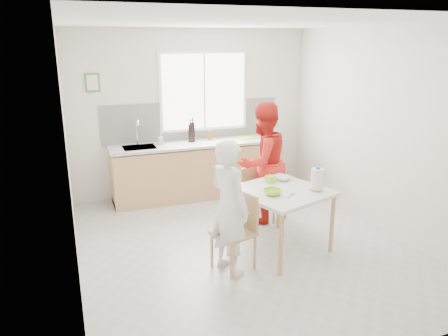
% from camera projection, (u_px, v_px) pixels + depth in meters
% --- Properties ---
extents(ground, '(4.50, 4.50, 0.00)m').
position_uv_depth(ground, '(244.00, 245.00, 5.57)').
color(ground, '#B7B7B2').
rests_on(ground, ground).
extents(room_shell, '(4.50, 4.50, 4.50)m').
position_uv_depth(room_shell, '(246.00, 117.00, 5.11)').
color(room_shell, silver).
rests_on(room_shell, ground).
extents(window, '(1.50, 0.06, 1.30)m').
position_uv_depth(window, '(204.00, 92.00, 7.16)').
color(window, white).
rests_on(window, room_shell).
extents(backsplash, '(3.00, 0.02, 0.65)m').
position_uv_depth(backsplash, '(193.00, 121.00, 7.24)').
color(backsplash, white).
rests_on(backsplash, room_shell).
extents(picture_frame, '(0.22, 0.03, 0.28)m').
position_uv_depth(picture_frame, '(92.00, 83.00, 6.53)').
color(picture_frame, '#3D7F3A').
rests_on(picture_frame, room_shell).
extents(kitchen_counter, '(2.84, 0.64, 1.37)m').
position_uv_depth(kitchen_counter, '(198.00, 172.00, 7.21)').
color(kitchen_counter, tan).
rests_on(kitchen_counter, ground).
extents(dining_table, '(1.29, 1.29, 0.78)m').
position_uv_depth(dining_table, '(281.00, 196.00, 5.27)').
color(dining_table, silver).
rests_on(dining_table, ground).
extents(chair_left, '(0.51, 0.51, 0.88)m').
position_uv_depth(chair_left, '(238.00, 228.00, 4.91)').
color(chair_left, tan).
rests_on(chair_left, ground).
extents(chair_far, '(0.47, 0.47, 0.80)m').
position_uv_depth(chair_far, '(255.00, 193.00, 6.15)').
color(chair_far, tan).
rests_on(chair_far, ground).
extents(person_white, '(0.52, 0.64, 1.52)m').
position_uv_depth(person_white, '(229.00, 207.00, 4.75)').
color(person_white, white).
rests_on(person_white, ground).
extents(person_red, '(0.99, 0.88, 1.71)m').
position_uv_depth(person_red, '(262.00, 163.00, 6.12)').
color(person_red, red).
rests_on(person_red, ground).
extents(bowl_green, '(0.27, 0.27, 0.07)m').
position_uv_depth(bowl_green, '(272.00, 192.00, 5.07)').
color(bowl_green, '#95D130').
rests_on(bowl_green, dining_table).
extents(bowl_white, '(0.26, 0.26, 0.05)m').
position_uv_depth(bowl_white, '(283.00, 178.00, 5.60)').
color(bowl_white, silver).
rests_on(bowl_white, dining_table).
extents(milk_jug, '(0.22, 0.16, 0.28)m').
position_uv_depth(milk_jug, '(318.00, 179.00, 5.19)').
color(milk_jug, white).
rests_on(milk_jug, dining_table).
extents(green_box, '(0.13, 0.13, 0.09)m').
position_uv_depth(green_box, '(270.00, 179.00, 5.50)').
color(green_box, '#9CCC2F').
rests_on(green_box, dining_table).
extents(spoon, '(0.13, 0.11, 0.01)m').
position_uv_depth(spoon, '(290.00, 196.00, 5.03)').
color(spoon, '#A5A5AA').
rests_on(spoon, dining_table).
extents(cutting_board, '(0.39, 0.32, 0.01)m').
position_uv_depth(cutting_board, '(248.00, 138.00, 7.38)').
color(cutting_board, '#7FD431').
rests_on(cutting_board, kitchen_counter).
extents(wine_bottle_a, '(0.07, 0.07, 0.32)m').
position_uv_depth(wine_bottle_a, '(193.00, 132.00, 7.08)').
color(wine_bottle_a, black).
rests_on(wine_bottle_a, kitchen_counter).
extents(wine_bottle_b, '(0.07, 0.07, 0.30)m').
position_uv_depth(wine_bottle_b, '(190.00, 133.00, 7.03)').
color(wine_bottle_b, black).
rests_on(wine_bottle_b, kitchen_counter).
extents(jar_amber, '(0.06, 0.06, 0.16)m').
position_uv_depth(jar_amber, '(209.00, 135.00, 7.23)').
color(jar_amber, brown).
rests_on(jar_amber, kitchen_counter).
extents(soap_bottle, '(0.08, 0.09, 0.17)m').
position_uv_depth(soap_bottle, '(161.00, 139.00, 6.92)').
color(soap_bottle, '#999999').
rests_on(soap_bottle, kitchen_counter).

